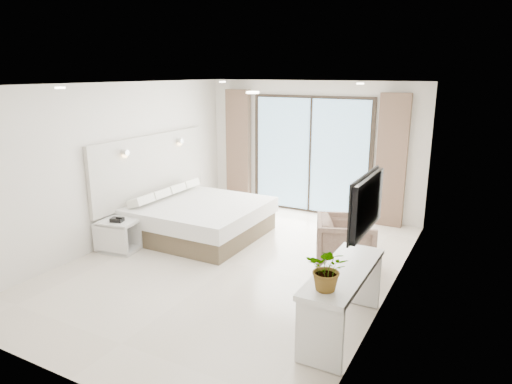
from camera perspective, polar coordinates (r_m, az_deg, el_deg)
ground at (r=7.12m, az=-2.68°, el=-8.94°), size 6.20×6.20×0.00m
room_shell at (r=7.43m, az=-0.93°, el=4.87°), size 4.62×6.22×2.72m
bed at (r=8.27m, az=-7.19°, el=-3.26°), size 2.16×2.05×0.74m
nightstand at (r=7.83m, az=-16.70°, el=-5.25°), size 0.64×0.56×0.52m
phone at (r=7.68m, az=-16.97°, el=-3.34°), size 0.23×0.20×0.06m
console_desk at (r=5.23m, az=10.84°, el=-11.57°), size 0.51×1.62×0.77m
plant at (r=4.60m, az=9.00°, el=-10.02°), size 0.46×0.50×0.36m
armchair at (r=6.98m, az=11.13°, el=-5.94°), size 1.02×1.05×0.85m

